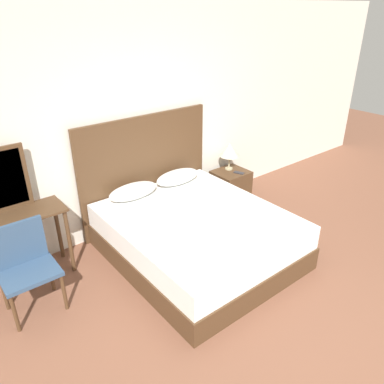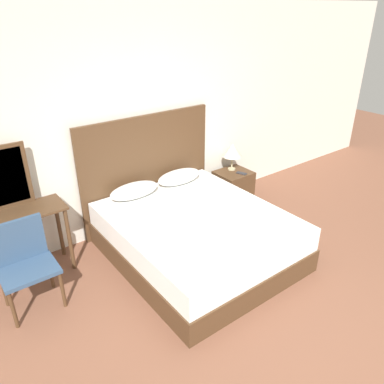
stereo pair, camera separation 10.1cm
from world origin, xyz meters
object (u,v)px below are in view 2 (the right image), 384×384
object	(u,v)px
table_lamp	(232,150)
vanity_desk	(15,228)
phone_on_bed	(185,231)
chair	(24,260)
bed	(197,236)
phone_on_nightstand	(242,173)
nightstand	(233,186)

from	to	relation	value
table_lamp	vanity_desk	size ratio (longest dim) A/B	0.40
phone_on_bed	table_lamp	bearing A→B (deg)	33.22
vanity_desk	chair	bearing A→B (deg)	-96.66
bed	phone_on_nightstand	bearing A→B (deg)	27.13
phone_on_nightstand	vanity_desk	distance (m)	3.05
phone_on_bed	vanity_desk	xyz separation A→B (m)	(-1.40, 0.99, 0.08)
vanity_desk	table_lamp	bearing A→B (deg)	1.57
bed	vanity_desk	bearing A→B (deg)	154.82
phone_on_bed	nightstand	world-z (taller)	phone_on_bed
bed	phone_on_bed	bearing A→B (deg)	-148.87
phone_on_bed	vanity_desk	size ratio (longest dim) A/B	0.16
bed	vanity_desk	world-z (taller)	vanity_desk
nightstand	vanity_desk	distance (m)	3.02
phone_on_bed	chair	bearing A→B (deg)	158.71
nightstand	table_lamp	xyz separation A→B (m)	(0.04, 0.09, 0.53)
phone_on_bed	table_lamp	xyz separation A→B (m)	(1.64, 1.07, 0.21)
nightstand	phone_on_nightstand	size ratio (longest dim) A/B	2.93
nightstand	vanity_desk	xyz separation A→B (m)	(-3.00, 0.00, 0.40)
bed	nightstand	world-z (taller)	bed
phone_on_nightstand	vanity_desk	size ratio (longest dim) A/B	0.16
phone_on_bed	phone_on_nightstand	world-z (taller)	phone_on_bed
phone_on_bed	chair	distance (m)	1.55
nightstand	bed	bearing A→B (deg)	-148.30
nightstand	phone_on_nightstand	xyz separation A→B (m)	(0.05, -0.11, 0.23)
phone_on_bed	table_lamp	world-z (taller)	table_lamp
phone_on_bed	phone_on_nightstand	bearing A→B (deg)	27.91
bed	table_lamp	world-z (taller)	table_lamp
bed	vanity_desk	xyz separation A→B (m)	(-1.70, 0.80, 0.36)
bed	phone_on_nightstand	distance (m)	1.52
nightstand	phone_on_bed	bearing A→B (deg)	-148.41
bed	table_lamp	distance (m)	1.67
phone_on_bed	phone_on_nightstand	xyz separation A→B (m)	(1.65, 0.87, -0.09)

